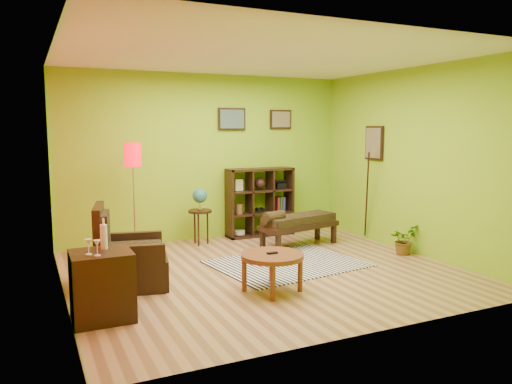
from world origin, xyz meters
name	(u,v)px	position (x,y,z in m)	size (l,w,h in m)	color
ground	(264,271)	(0.00, 0.00, 0.00)	(5.00, 5.00, 0.00)	#AD8154
room_shell	(258,136)	(-0.09, 0.01, 1.80)	(5.04, 4.54, 2.82)	#83B91B
zebra_rug	(287,263)	(0.44, 0.17, 0.01)	(1.97, 1.53, 0.01)	white
coffee_table	(272,259)	(-0.28, -0.79, 0.39)	(0.73, 0.73, 0.47)	brown
armchair	(127,261)	(-1.78, 0.13, 0.30)	(0.96, 0.96, 1.00)	black
side_cabinet	(102,285)	(-2.20, -0.84, 0.35)	(0.58, 0.53, 1.00)	black
floor_lamp	(133,165)	(-1.40, 1.51, 1.36)	(0.25, 0.25, 1.68)	silver
globe_table	(200,202)	(-0.28, 1.81, 0.70)	(0.38, 0.38, 0.93)	black
cube_shelf	(261,202)	(0.91, 2.03, 0.60)	(1.20, 0.35, 1.20)	black
bench	(297,222)	(1.09, 1.03, 0.40)	(1.42, 0.75, 0.62)	black
potted_plant	(403,243)	(2.30, -0.08, 0.17)	(0.40, 0.44, 0.35)	#26661E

